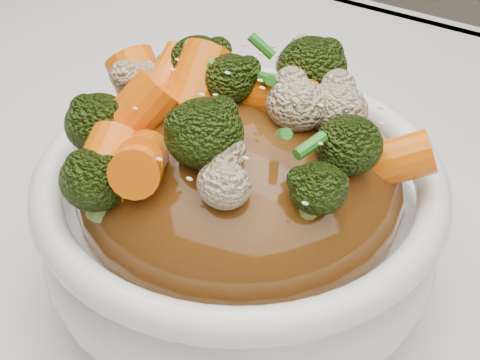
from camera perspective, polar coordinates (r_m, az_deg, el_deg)
The scene contains 8 objects.
tablecloth at distance 0.46m, azimuth 3.23°, elevation -11.15°, with size 1.20×0.80×0.04m, color white.
bowl at distance 0.42m, azimuth 0.00°, elevation -3.58°, with size 0.23×0.23×0.09m, color white, non-canonical shape.
sauce_base at distance 0.40m, azimuth 0.00°, elevation -0.35°, with size 0.18×0.18×0.10m, color #552E0E.
carrots at distance 0.37m, azimuth 0.00°, elevation 7.58°, with size 0.18×0.18×0.05m, color orange, non-canonical shape.
broccoli at distance 0.37m, azimuth 0.00°, elevation 7.44°, with size 0.18×0.18×0.05m, color black, non-canonical shape.
cauliflower at distance 0.37m, azimuth 0.00°, elevation 7.16°, with size 0.18×0.18×0.04m, color #D3B890, non-canonical shape.
scallions at distance 0.37m, azimuth 0.00°, elevation 7.72°, with size 0.13×0.13×0.02m, color #21741A, non-canonical shape.
sesame_seeds at distance 0.37m, azimuth 0.00°, elevation 7.72°, with size 0.16×0.16×0.01m, color beige, non-canonical shape.
Camera 1 is at (0.13, -0.26, 1.08)m, focal length 55.00 mm.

